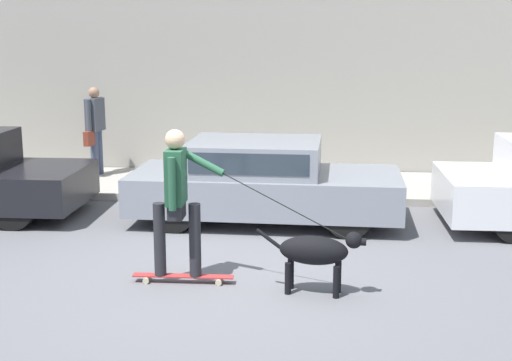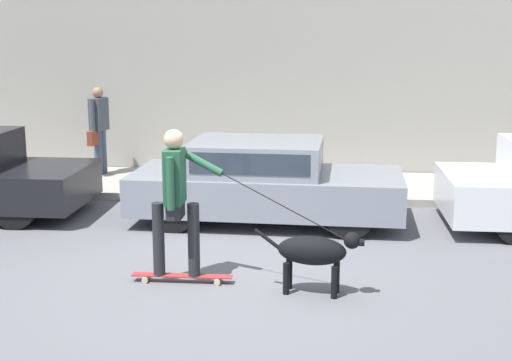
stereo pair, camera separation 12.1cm
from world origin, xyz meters
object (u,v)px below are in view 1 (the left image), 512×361
dog (316,252)px  skateboarder (177,196)px  pedestrian_with_bag (95,127)px  parked_car_1 (263,183)px

dog → skateboarder: size_ratio=0.48×
skateboarder → pedestrian_with_bag: (-2.56, 5.26, 0.03)m
parked_car_1 → pedestrian_with_bag: bearing=144.3°
parked_car_1 → dog: size_ratio=3.37×
dog → pedestrian_with_bag: bearing=134.7°
dog → pedestrian_with_bag: size_ratio=0.73×
dog → pedestrian_with_bag: (-4.09, 5.46, 0.56)m
pedestrian_with_bag → skateboarder: bearing=124.4°
parked_car_1 → skateboarder: 2.82m
parked_car_1 → dog: parked_car_1 is taller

